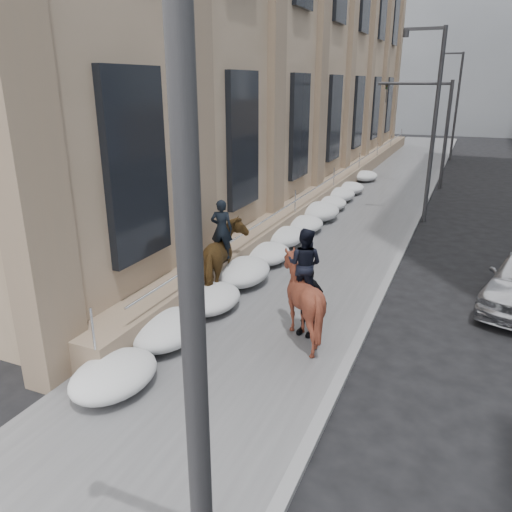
{
  "coord_description": "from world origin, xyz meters",
  "views": [
    {
      "loc": [
        4.55,
        -8.7,
        5.89
      ],
      "look_at": [
        -0.19,
        2.29,
        1.7
      ],
      "focal_mm": 35.0,
      "sensor_mm": 36.0,
      "label": 1
    }
  ],
  "objects": [
    {
      "name": "ground",
      "position": [
        0.0,
        0.0,
        0.0
      ],
      "size": [
        140.0,
        140.0,
        0.0
      ],
      "primitive_type": "plane",
      "color": "black",
      "rests_on": "ground"
    },
    {
      "name": "sidewalk",
      "position": [
        0.0,
        10.0,
        0.06
      ],
      "size": [
        5.0,
        80.0,
        0.12
      ],
      "primitive_type": "cube",
      "color": "#4E4E50",
      "rests_on": "ground"
    },
    {
      "name": "curb",
      "position": [
        2.62,
        10.0,
        0.06
      ],
      "size": [
        0.24,
        80.0,
        0.12
      ],
      "primitive_type": "cube",
      "color": "slate",
      "rests_on": "ground"
    },
    {
      "name": "limestone_building",
      "position": [
        -5.26,
        19.96,
        8.9
      ],
      "size": [
        6.1,
        44.0,
        18.0
      ],
      "color": "#897259",
      "rests_on": "ground"
    },
    {
      "name": "bg_building_mid",
      "position": [
        4.0,
        60.0,
        14.0
      ],
      "size": [
        30.0,
        12.0,
        28.0
      ],
      "primitive_type": "cube",
      "color": "slate",
      "rests_on": "ground"
    },
    {
      "name": "bg_building_far",
      "position": [
        -6.0,
        72.0,
        10.0
      ],
      "size": [
        24.0,
        12.0,
        20.0
      ],
      "primitive_type": "cube",
      "color": "gray",
      "rests_on": "ground"
    },
    {
      "name": "streetlight_near",
      "position": [
        2.74,
        -6.0,
        4.58
      ],
      "size": [
        1.71,
        0.24,
        8.0
      ],
      "color": "#2D2D30",
      "rests_on": "ground"
    },
    {
      "name": "streetlight_mid",
      "position": [
        2.74,
        14.0,
        4.58
      ],
      "size": [
        1.71,
        0.24,
        8.0
      ],
      "color": "#2D2D30",
      "rests_on": "ground"
    },
    {
      "name": "streetlight_far",
      "position": [
        2.74,
        34.0,
        4.58
      ],
      "size": [
        1.71,
        0.24,
        8.0
      ],
      "color": "#2D2D30",
      "rests_on": "ground"
    },
    {
      "name": "traffic_signal",
      "position": [
        2.07,
        22.0,
        4.0
      ],
      "size": [
        4.1,
        0.22,
        6.0
      ],
      "color": "#2D2D30",
      "rests_on": "ground"
    },
    {
      "name": "snow_bank",
      "position": [
        -1.42,
        8.11,
        0.47
      ],
      "size": [
        1.7,
        18.1,
        0.76
      ],
      "color": "silver",
      "rests_on": "sidewalk"
    },
    {
      "name": "mounted_horse_left",
      "position": [
        -1.6,
        3.29,
        1.18
      ],
      "size": [
        1.64,
        2.55,
        2.66
      ],
      "rotation": [
        0.0,
        0.0,
        3.4
      ],
      "color": "#412C13",
      "rests_on": "sidewalk"
    },
    {
      "name": "mounted_horse_right",
      "position": [
        1.3,
        1.52,
        1.22
      ],
      "size": [
        1.68,
        1.87,
        2.65
      ],
      "rotation": [
        0.0,
        0.0,
        3.09
      ],
      "color": "#502216",
      "rests_on": "sidewalk"
    },
    {
      "name": "pedestrian",
      "position": [
        1.38,
        1.69,
        1.0
      ],
      "size": [
        1.09,
        0.61,
        1.76
      ],
      "primitive_type": "imported",
      "rotation": [
        0.0,
        0.0,
        -0.18
      ],
      "color": "black",
      "rests_on": "sidewalk"
    }
  ]
}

